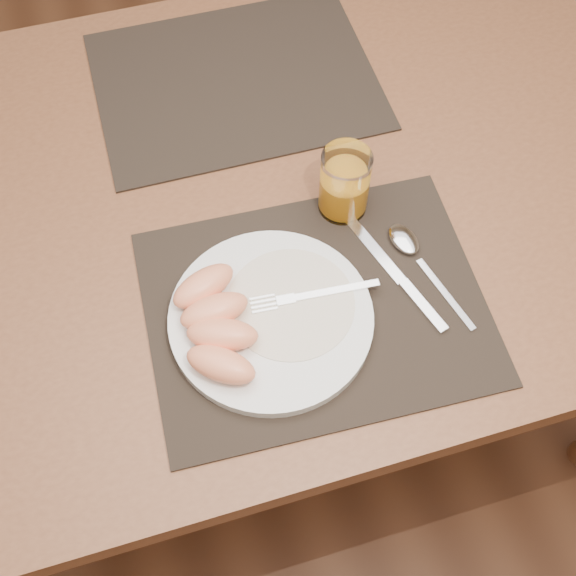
# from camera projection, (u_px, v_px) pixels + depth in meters

# --- Properties ---
(ground) EXTENTS (5.00, 5.00, 0.00)m
(ground) POSITION_uv_depth(u_px,v_px,m) (273.00, 381.00, 1.72)
(ground) COLOR brown
(ground) RESTS_ON ground
(table) EXTENTS (1.40, 0.90, 0.75)m
(table) POSITION_uv_depth(u_px,v_px,m) (266.00, 218.00, 1.15)
(table) COLOR brown
(table) RESTS_ON ground
(placemat_near) EXTENTS (0.47, 0.37, 0.00)m
(placemat_near) POSITION_uv_depth(u_px,v_px,m) (315.00, 307.00, 0.97)
(placemat_near) COLOR black
(placemat_near) RESTS_ON table
(placemat_far) EXTENTS (0.45, 0.35, 0.00)m
(placemat_far) POSITION_uv_depth(u_px,v_px,m) (235.00, 81.00, 1.18)
(placemat_far) COLOR black
(placemat_far) RESTS_ON table
(plate) EXTENTS (0.27, 0.27, 0.02)m
(plate) POSITION_uv_depth(u_px,v_px,m) (271.00, 318.00, 0.95)
(plate) COLOR white
(plate) RESTS_ON placemat_near
(plate_dressing) EXTENTS (0.17, 0.17, 0.00)m
(plate_dressing) POSITION_uv_depth(u_px,v_px,m) (291.00, 303.00, 0.95)
(plate_dressing) COLOR white
(plate_dressing) RESTS_ON plate
(fork) EXTENTS (0.18, 0.03, 0.00)m
(fork) POSITION_uv_depth(u_px,v_px,m) (304.00, 297.00, 0.95)
(fork) COLOR silver
(fork) RESTS_ON plate
(knife) EXTENTS (0.08, 0.22, 0.01)m
(knife) POSITION_uv_depth(u_px,v_px,m) (402.00, 282.00, 0.98)
(knife) COLOR silver
(knife) RESTS_ON placemat_near
(spoon) EXTENTS (0.07, 0.19, 0.01)m
(spoon) POSITION_uv_depth(u_px,v_px,m) (410.00, 247.00, 1.01)
(spoon) COLOR silver
(spoon) RESTS_ON placemat_near
(juice_glass) EXTENTS (0.07, 0.07, 0.11)m
(juice_glass) POSITION_uv_depth(u_px,v_px,m) (344.00, 186.00, 1.01)
(juice_glass) COLOR white
(juice_glass) RESTS_ON placemat_near
(grapefruit_wedges) EXTENTS (0.11, 0.20, 0.04)m
(grapefruit_wedges) POSITION_uv_depth(u_px,v_px,m) (215.00, 323.00, 0.92)
(grapefruit_wedges) COLOR #FF9868
(grapefruit_wedges) RESTS_ON plate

